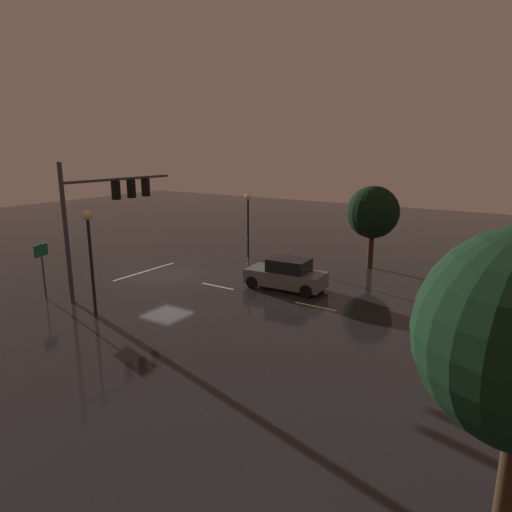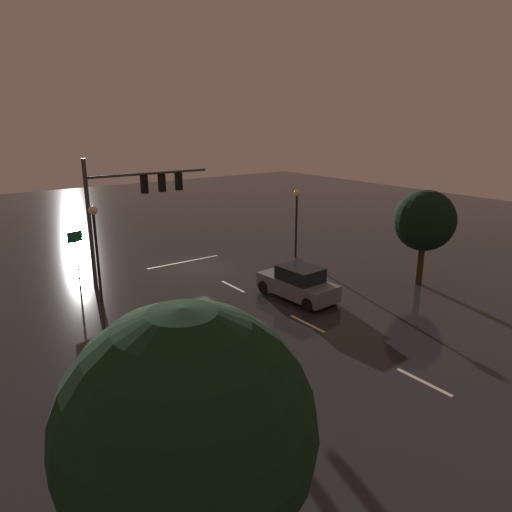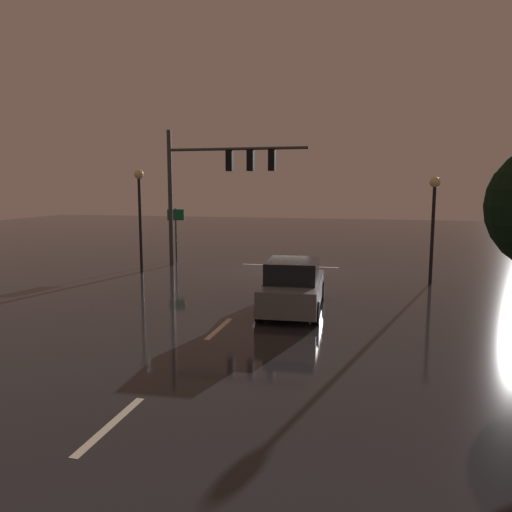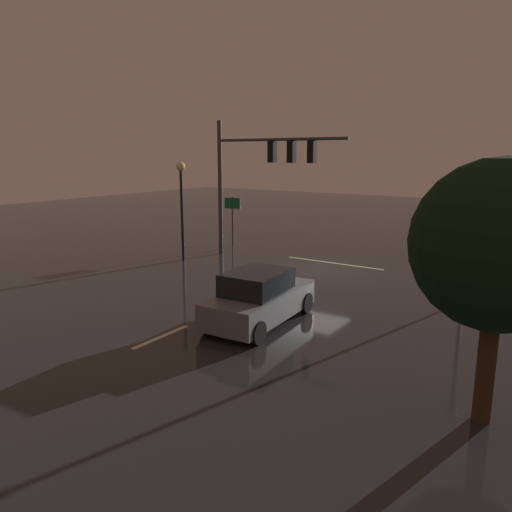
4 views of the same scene
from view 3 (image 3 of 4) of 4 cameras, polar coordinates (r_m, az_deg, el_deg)
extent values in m
plane|color=#232326|center=(23.96, 3.19, -1.76)|extent=(80.00, 80.00, 0.00)
cylinder|color=#383A3D|center=(25.85, -9.80, 6.49)|extent=(0.22, 0.22, 6.85)
cylinder|color=#383A3D|center=(24.71, -2.25, 12.18)|extent=(7.05, 0.14, 0.14)
cube|color=black|center=(24.77, -3.04, 10.84)|extent=(0.32, 0.36, 1.00)
sphere|color=black|center=(24.97, -2.92, 11.56)|extent=(0.20, 0.20, 0.20)
sphere|color=black|center=(24.95, -2.91, 10.82)|extent=(0.20, 0.20, 0.20)
sphere|color=#19F24C|center=(24.94, -2.91, 10.09)|extent=(0.20, 0.20, 0.20)
cube|color=black|center=(24.49, -0.63, 10.89)|extent=(0.32, 0.36, 1.00)
sphere|color=black|center=(24.69, -0.52, 11.61)|extent=(0.20, 0.20, 0.20)
sphere|color=black|center=(24.67, -0.51, 10.87)|extent=(0.20, 0.20, 0.20)
sphere|color=#19F24C|center=(24.66, -0.51, 10.12)|extent=(0.20, 0.20, 0.20)
cube|color=black|center=(24.24, 1.84, 10.91)|extent=(0.32, 0.36, 1.00)
sphere|color=black|center=(24.45, 1.94, 11.64)|extent=(0.20, 0.20, 0.20)
sphere|color=black|center=(24.43, 1.93, 10.89)|extent=(0.20, 0.20, 0.20)
sphere|color=#19F24C|center=(24.42, 1.93, 10.14)|extent=(0.20, 0.20, 0.20)
cube|color=beige|center=(20.11, 1.08, -3.63)|extent=(0.16, 2.20, 0.01)
cube|color=beige|center=(14.48, -4.24, -8.28)|extent=(0.16, 2.20, 0.01)
cube|color=beige|center=(9.34, -16.31, -18.07)|extent=(0.16, 2.20, 0.01)
cube|color=beige|center=(25.58, 3.89, -1.13)|extent=(5.00, 0.16, 0.01)
cube|color=slate|center=(16.44, 4.27, -4.09)|extent=(2.06, 4.40, 0.80)
cube|color=black|center=(16.10, 4.22, -1.66)|extent=(1.73, 2.19, 0.68)
cylinder|color=black|center=(18.15, 2.15, -3.82)|extent=(0.26, 0.69, 0.68)
cylinder|color=black|center=(18.00, 7.47, -3.99)|extent=(0.26, 0.69, 0.68)
cylinder|color=black|center=(15.07, 0.41, -6.28)|extent=(0.26, 0.69, 0.68)
cylinder|color=black|center=(14.88, 6.83, -6.52)|extent=(0.26, 0.69, 0.68)
sphere|color=#F9EFC6|center=(18.57, 2.97, -2.52)|extent=(0.20, 0.20, 0.20)
sphere|color=#F9EFC6|center=(18.45, 6.98, -2.64)|extent=(0.20, 0.20, 0.20)
cylinder|color=black|center=(21.79, 19.56, 2.18)|extent=(0.14, 0.14, 4.05)
sphere|color=#F9D88C|center=(21.69, 19.84, 7.98)|extent=(0.44, 0.44, 0.44)
cylinder|color=black|center=(23.94, -13.12, 3.38)|extent=(0.14, 0.14, 4.43)
sphere|color=#F9D88C|center=(23.88, -13.30, 9.11)|extent=(0.44, 0.44, 0.44)
cylinder|color=#383A3D|center=(27.59, -9.16, 2.44)|extent=(0.09, 0.09, 2.86)
cube|color=#0F6033|center=(27.51, -9.21, 4.68)|extent=(0.88, 0.32, 0.60)
camera|label=1|loc=(23.95, -67.00, 11.48)|focal=31.82mm
camera|label=2|loc=(18.20, -81.67, 16.25)|focal=33.05mm
camera|label=4|loc=(6.66, 71.25, 12.89)|focal=34.17mm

